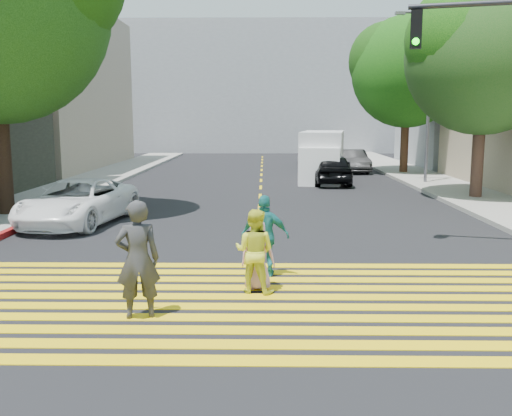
{
  "coord_description": "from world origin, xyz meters",
  "views": [
    {
      "loc": [
        0.17,
        -8.36,
        3.2
      ],
      "look_at": [
        0.0,
        3.0,
        1.4
      ],
      "focal_mm": 40.0,
      "sensor_mm": 36.0,
      "label": 1
    }
  ],
  "objects_px": {
    "silver_car": "(313,155)",
    "tree_right_far": "(409,66)",
    "pedestrian_man": "(138,260)",
    "dark_car_near": "(332,169)",
    "tree_right_near": "(486,49)",
    "pedestrian_extra": "(265,236)",
    "pedestrian_woman": "(254,251)",
    "white_sedan": "(78,202)",
    "pedestrian_child": "(258,255)",
    "white_van": "(322,158)",
    "dark_car_parked": "(353,161)"
  },
  "relations": [
    {
      "from": "silver_car",
      "to": "tree_right_far",
      "type": "bearing_deg",
      "value": 132.35
    },
    {
      "from": "pedestrian_man",
      "to": "dark_car_near",
      "type": "relative_size",
      "value": 0.43
    },
    {
      "from": "tree_right_near",
      "to": "pedestrian_extra",
      "type": "height_order",
      "value": "tree_right_near"
    },
    {
      "from": "silver_car",
      "to": "pedestrian_extra",
      "type": "bearing_deg",
      "value": 92.25
    },
    {
      "from": "tree_right_near",
      "to": "pedestrian_woman",
      "type": "distance_m",
      "value": 15.69
    },
    {
      "from": "tree_right_far",
      "to": "white_sedan",
      "type": "relative_size",
      "value": 1.85
    },
    {
      "from": "pedestrian_woman",
      "to": "pedestrian_extra",
      "type": "bearing_deg",
      "value": -81.83
    },
    {
      "from": "pedestrian_child",
      "to": "pedestrian_extra",
      "type": "height_order",
      "value": "pedestrian_extra"
    },
    {
      "from": "tree_right_near",
      "to": "pedestrian_extra",
      "type": "relative_size",
      "value": 5.14
    },
    {
      "from": "pedestrian_man",
      "to": "white_sedan",
      "type": "relative_size",
      "value": 0.39
    },
    {
      "from": "tree_right_far",
      "to": "dark_car_near",
      "type": "relative_size",
      "value": 2.03
    },
    {
      "from": "tree_right_near",
      "to": "pedestrian_child",
      "type": "distance_m",
      "value": 15.56
    },
    {
      "from": "pedestrian_man",
      "to": "dark_car_near",
      "type": "xyz_separation_m",
      "value": [
        5.31,
        19.0,
        -0.21
      ]
    },
    {
      "from": "pedestrian_man",
      "to": "silver_car",
      "type": "distance_m",
      "value": 31.48
    },
    {
      "from": "white_sedan",
      "to": "silver_car",
      "type": "relative_size",
      "value": 1.09
    },
    {
      "from": "pedestrian_child",
      "to": "white_sedan",
      "type": "height_order",
      "value": "white_sedan"
    },
    {
      "from": "tree_right_near",
      "to": "white_van",
      "type": "height_order",
      "value": "tree_right_near"
    },
    {
      "from": "pedestrian_man",
      "to": "white_sedan",
      "type": "bearing_deg",
      "value": -81.35
    },
    {
      "from": "white_sedan",
      "to": "dark_car_parked",
      "type": "relative_size",
      "value": 1.2
    },
    {
      "from": "pedestrian_man",
      "to": "white_van",
      "type": "distance_m",
      "value": 20.87
    },
    {
      "from": "dark_car_near",
      "to": "white_van",
      "type": "bearing_deg",
      "value": -72.57
    },
    {
      "from": "tree_right_far",
      "to": "pedestrian_extra",
      "type": "xyz_separation_m",
      "value": [
        -8.05,
        -21.4,
        -5.25
      ]
    },
    {
      "from": "pedestrian_extra",
      "to": "dark_car_parked",
      "type": "xyz_separation_m",
      "value": [
        5.26,
        22.78,
        -0.16
      ]
    },
    {
      "from": "pedestrian_child",
      "to": "white_van",
      "type": "relative_size",
      "value": 0.23
    },
    {
      "from": "dark_car_parked",
      "to": "white_van",
      "type": "bearing_deg",
      "value": -118.79
    },
    {
      "from": "tree_right_near",
      "to": "dark_car_near",
      "type": "xyz_separation_m",
      "value": [
        -5.09,
        5.46,
        -5.04
      ]
    },
    {
      "from": "pedestrian_man",
      "to": "dark_car_parked",
      "type": "height_order",
      "value": "pedestrian_man"
    },
    {
      "from": "white_sedan",
      "to": "dark_car_parked",
      "type": "height_order",
      "value": "white_sedan"
    },
    {
      "from": "pedestrian_extra",
      "to": "silver_car",
      "type": "height_order",
      "value": "pedestrian_extra"
    },
    {
      "from": "white_sedan",
      "to": "white_van",
      "type": "relative_size",
      "value": 0.87
    },
    {
      "from": "pedestrian_woman",
      "to": "dark_car_near",
      "type": "xyz_separation_m",
      "value": [
        3.47,
        17.62,
        -0.03
      ]
    },
    {
      "from": "tree_right_far",
      "to": "dark_car_near",
      "type": "height_order",
      "value": "tree_right_far"
    },
    {
      "from": "white_van",
      "to": "dark_car_near",
      "type": "bearing_deg",
      "value": -65.66
    },
    {
      "from": "pedestrian_man",
      "to": "pedestrian_woman",
      "type": "bearing_deg",
      "value": -158.35
    },
    {
      "from": "pedestrian_woman",
      "to": "pedestrian_man",
      "type": "bearing_deg",
      "value": 55.1
    },
    {
      "from": "pedestrian_man",
      "to": "dark_car_near",
      "type": "bearing_deg",
      "value": -120.89
    },
    {
      "from": "white_sedan",
      "to": "dark_car_parked",
      "type": "distance_m",
      "value": 20.27
    },
    {
      "from": "pedestrian_extra",
      "to": "white_van",
      "type": "bearing_deg",
      "value": -93.09
    },
    {
      "from": "pedestrian_child",
      "to": "silver_car",
      "type": "distance_m",
      "value": 29.66
    },
    {
      "from": "tree_right_far",
      "to": "pedestrian_man",
      "type": "distance_m",
      "value": 26.44
    },
    {
      "from": "pedestrian_child",
      "to": "tree_right_near",
      "type": "bearing_deg",
      "value": -118.69
    },
    {
      "from": "pedestrian_man",
      "to": "silver_car",
      "type": "height_order",
      "value": "pedestrian_man"
    },
    {
      "from": "tree_right_far",
      "to": "silver_car",
      "type": "xyz_separation_m",
      "value": [
        -4.7,
        7.13,
        -5.43
      ]
    },
    {
      "from": "tree_right_far",
      "to": "white_sedan",
      "type": "height_order",
      "value": "tree_right_far"
    },
    {
      "from": "silver_car",
      "to": "white_van",
      "type": "distance_m",
      "value": 10.77
    },
    {
      "from": "pedestrian_man",
      "to": "dark_car_near",
      "type": "height_order",
      "value": "pedestrian_man"
    },
    {
      "from": "tree_right_near",
      "to": "tree_right_far",
      "type": "bearing_deg",
      "value": 91.72
    },
    {
      "from": "tree_right_far",
      "to": "dark_car_parked",
      "type": "relative_size",
      "value": 2.21
    },
    {
      "from": "pedestrian_woman",
      "to": "white_van",
      "type": "distance_m",
      "value": 19.15
    },
    {
      "from": "pedestrian_man",
      "to": "pedestrian_woman",
      "type": "height_order",
      "value": "pedestrian_man"
    }
  ]
}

